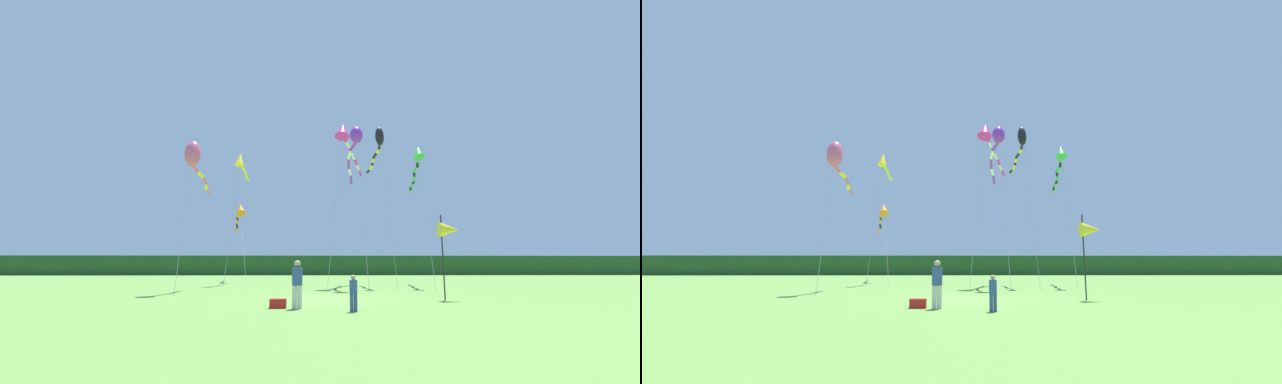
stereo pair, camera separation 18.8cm
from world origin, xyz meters
TOP-DOWN VIEW (x-y plane):
  - ground_plane at (0.00, 0.00)m, footprint 120.00×120.00m
  - distant_treeline at (0.00, 45.00)m, footprint 108.00×3.65m
  - person_adult at (-1.09, -3.71)m, footprint 0.37×0.37m
  - person_child at (0.81, -4.62)m, footprint 0.26×0.26m
  - cooler_box at (-1.78, -3.43)m, footprint 0.59×0.42m
  - banner_flag_pole at (5.72, -0.22)m, footprint 0.90×0.70m
  - kite_rainbow at (-7.44, 4.41)m, footprint 0.93×5.72m
  - kite_purple at (2.55, 8.64)m, footprint 0.90×10.41m
  - kite_black at (4.53, 10.41)m, footprint 0.72×8.01m
  - kite_yellow at (-6.34, 13.69)m, footprint 0.82×6.06m
  - kite_green at (7.53, 10.67)m, footprint 1.47×10.14m
  - kite_magenta at (1.98, 10.45)m, footprint 3.62×10.46m
  - kite_orange at (-7.08, 18.38)m, footprint 2.98×10.08m

SIDE VIEW (x-z plane):
  - ground_plane at x=0.00m, z-range 0.00..0.00m
  - cooler_box at x=-1.78m, z-range 0.00..0.32m
  - person_child at x=0.81m, z-range 0.07..1.26m
  - person_adult at x=-1.09m, z-range 0.10..1.78m
  - distant_treeline at x=0.00m, z-range 0.00..2.95m
  - banner_flag_pole at x=5.72m, z-range 1.18..4.97m
  - kite_orange at x=-7.08m, z-range 2.72..10.04m
  - kite_rainbow at x=-7.44m, z-range 3.38..12.11m
  - kite_green at x=7.53m, z-range 4.20..14.57m
  - kite_yellow at x=-6.34m, z-range 4.56..15.32m
  - kite_purple at x=2.55m, z-range 4.56..15.64m
  - kite_black at x=4.53m, z-range 4.77..16.51m
  - kite_magenta at x=1.98m, z-range 5.14..17.33m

